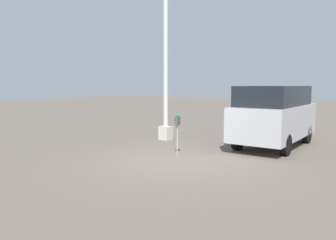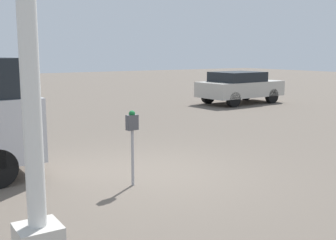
% 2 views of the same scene
% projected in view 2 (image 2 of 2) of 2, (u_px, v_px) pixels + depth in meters
% --- Properties ---
extents(ground_plane, '(80.00, 80.00, 0.00)m').
position_uv_depth(ground_plane, '(150.00, 174.00, 7.98)').
color(ground_plane, '#60564C').
extents(parking_meter_near, '(0.21, 0.13, 1.32)m').
position_uv_depth(parking_meter_near, '(132.00, 130.00, 7.17)').
color(parking_meter_near, '#9E9EA3').
rests_on(parking_meter_near, ground).
extents(lamp_post, '(0.44, 0.44, 5.89)m').
position_uv_depth(lamp_post, '(29.00, 67.00, 4.02)').
color(lamp_post, beige).
rests_on(lamp_post, ground).
extents(car_distant, '(3.97, 2.04, 1.43)m').
position_uv_depth(car_distant, '(240.00, 86.00, 18.94)').
color(car_distant, '#B7B2A8').
rests_on(car_distant, ground).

